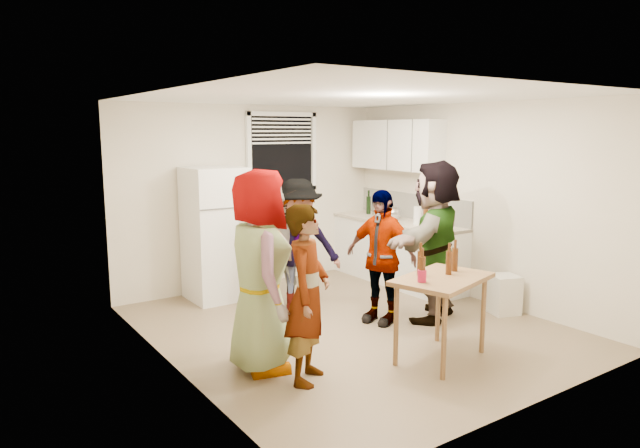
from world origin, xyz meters
TOP-DOWN VIEW (x-y plane):
  - room at (0.00, 0.00)m, footprint 4.00×4.50m
  - window at (0.45, 2.21)m, footprint 1.12×0.10m
  - refrigerator at (-0.75, 1.88)m, footprint 0.70×0.70m
  - counter_lower at (1.70, 1.15)m, footprint 0.60×2.20m
  - countertop at (1.70, 1.15)m, footprint 0.64×2.22m
  - backsplash at (1.99, 1.15)m, footprint 0.03×2.20m
  - upper_cabinets at (1.83, 1.35)m, footprint 0.34×1.60m
  - kettle at (1.65, 1.20)m, footprint 0.31×0.28m
  - paper_towel at (1.68, 0.73)m, footprint 0.11×0.11m
  - wine_bottle at (1.75, 1.86)m, footprint 0.07×0.07m
  - beer_bottle_counter at (1.60, 0.50)m, footprint 0.07×0.07m
  - blue_cup at (1.62, 0.40)m, footprint 0.08×0.08m
  - picture_frame at (1.92, 1.79)m, footprint 0.02×0.17m
  - trash_bin at (1.79, -0.63)m, footprint 0.40×0.40m
  - serving_table at (0.16, -1.17)m, footprint 1.09×0.87m
  - beer_bottle_table at (0.27, -1.14)m, footprint 0.06×0.06m
  - red_cup at (-0.12, -1.19)m, footprint 0.08×0.08m
  - guest_grey at (-1.35, -0.40)m, footprint 2.01×1.38m
  - guest_stripe at (-1.14, -0.85)m, footprint 1.46×1.53m
  - guest_back_left at (-0.25, 0.95)m, footprint 1.24×1.63m
  - guest_back_right at (-0.13, 0.90)m, footprint 1.66×1.89m
  - guest_black at (0.38, -0.03)m, footprint 1.71×1.30m
  - guest_orange at (0.98, -0.28)m, footprint 2.33×2.39m

SIDE VIEW (x-z plane):
  - room at x=0.00m, z-range -1.25..1.25m
  - serving_table at x=0.16m, z-range -0.40..0.40m
  - guest_grey at x=-1.35m, z-range -0.29..0.29m
  - guest_stripe at x=-1.14m, z-range -0.19..0.19m
  - guest_back_left at x=-0.25m, z-range -0.28..0.28m
  - guest_back_right at x=-0.13m, z-range -0.30..0.30m
  - guest_black at x=0.38m, z-range -0.18..0.18m
  - guest_orange at x=0.98m, z-range -0.27..0.27m
  - trash_bin at x=1.79m, z-range 0.02..0.48m
  - counter_lower at x=1.70m, z-range 0.00..0.86m
  - beer_bottle_table at x=0.27m, z-range 0.69..0.92m
  - red_cup at x=-0.12m, z-range 0.75..0.86m
  - refrigerator at x=-0.75m, z-range 0.00..1.70m
  - countertop at x=1.70m, z-range 0.86..0.90m
  - paper_towel at x=1.68m, z-range 0.78..1.02m
  - wine_bottle at x=1.75m, z-range 0.77..1.03m
  - kettle at x=1.65m, z-range 0.79..1.01m
  - beer_bottle_counter at x=1.60m, z-range 0.77..1.03m
  - blue_cup at x=1.62m, z-range 0.85..0.95m
  - picture_frame at x=1.92m, z-range 0.90..1.04m
  - backsplash at x=1.99m, z-range 0.90..1.26m
  - window at x=0.45m, z-range 1.32..2.38m
  - upper_cabinets at x=1.83m, z-range 1.60..2.30m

